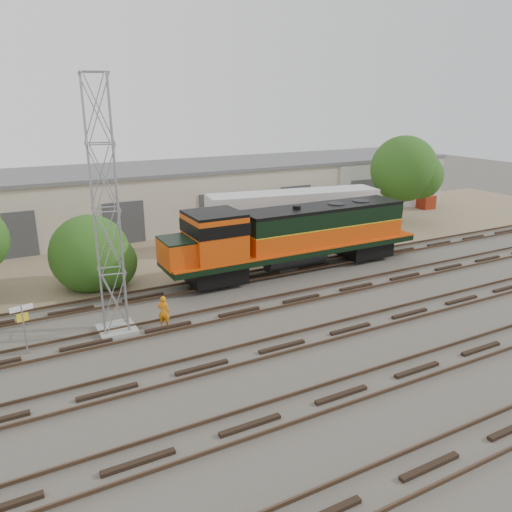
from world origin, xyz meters
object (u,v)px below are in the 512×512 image
signal_tower (106,215)px  semi_trailer (298,211)px  locomotive (292,236)px  worker (164,312)px

signal_tower → semi_trailer: (16.52, 9.20, -3.29)m
locomotive → signal_tower: signal_tower is taller
worker → locomotive: bearing=-124.3°
locomotive → worker: (-10.22, -4.25, -1.65)m
signal_tower → semi_trailer: size_ratio=0.87×
signal_tower → worker: signal_tower is taller
locomotive → worker: bearing=-157.4°
locomotive → worker: 11.19m
locomotive → semi_trailer: size_ratio=1.30×
worker → signal_tower: bearing=16.7°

